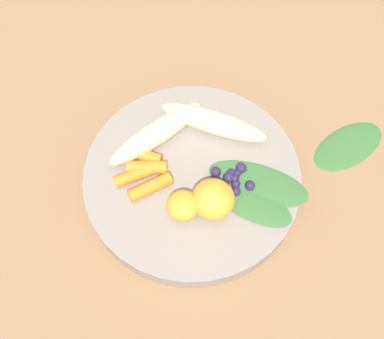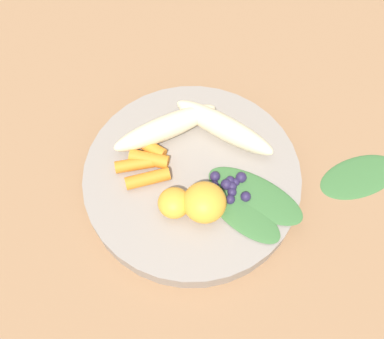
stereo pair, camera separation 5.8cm
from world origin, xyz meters
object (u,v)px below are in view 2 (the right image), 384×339
(banana_peeled_left, at_px, (166,128))
(kale_leaf_stray, at_px, (360,176))
(bowl, at_px, (192,178))
(orange_segment_near, at_px, (205,202))
(banana_peeled_right, at_px, (224,127))

(banana_peeled_left, relative_size, kale_leaf_stray, 1.27)
(bowl, relative_size, kale_leaf_stray, 2.43)
(banana_peeled_left, bearing_deg, bowl, 93.91)
(bowl, bearing_deg, orange_segment_near, 122.80)
(bowl, height_order, banana_peeled_left, banana_peeled_left)
(banana_peeled_left, height_order, banana_peeled_right, same)
(banana_peeled_left, distance_m, banana_peeled_right, 0.08)
(banana_peeled_left, relative_size, orange_segment_near, 2.78)
(bowl, xyz_separation_m, banana_peeled_right, (-0.02, -0.07, 0.03))
(banana_peeled_right, bearing_deg, banana_peeled_left, 33.42)
(bowl, distance_m, orange_segment_near, 0.06)
(bowl, xyz_separation_m, banana_peeled_left, (0.05, -0.05, 0.03))
(banana_peeled_left, xyz_separation_m, banana_peeled_right, (-0.07, -0.02, 0.00))
(banana_peeled_right, distance_m, orange_segment_near, 0.11)
(orange_segment_near, relative_size, kale_leaf_stray, 0.46)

